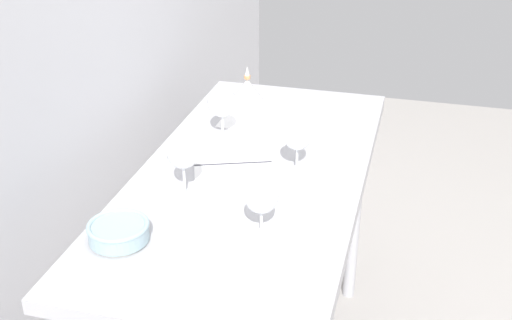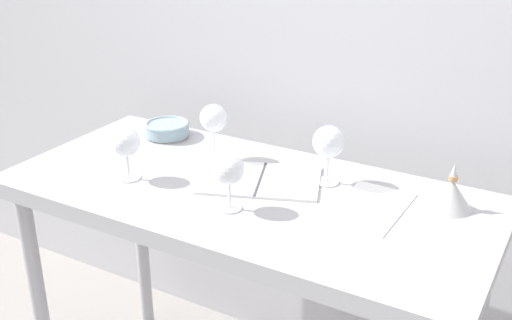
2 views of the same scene
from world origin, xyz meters
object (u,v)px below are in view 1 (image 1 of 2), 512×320
(wine_glass_near_left, at_px, (261,198))
(tasting_sheet_upper, at_px, (261,122))
(tasting_bowl, at_px, (119,232))
(wine_glass_far_right, at_px, (222,104))
(decanter_funnel, at_px, (247,89))
(open_notebook, at_px, (233,165))
(wine_glass_far_left, at_px, (183,155))
(wine_glass_near_center, at_px, (298,138))

(wine_glass_near_left, height_order, tasting_sheet_upper, wine_glass_near_left)
(tasting_sheet_upper, bearing_deg, tasting_bowl, 170.26)
(tasting_sheet_upper, relative_size, tasting_bowl, 1.79)
(wine_glass_near_left, bearing_deg, wine_glass_far_right, 26.87)
(decanter_funnel, bearing_deg, open_notebook, -169.10)
(wine_glass_far_left, distance_m, open_notebook, 0.25)
(tasting_sheet_upper, distance_m, tasting_bowl, 0.80)
(wine_glass_far_right, bearing_deg, wine_glass_near_left, -153.13)
(open_notebook, xyz_separation_m, decanter_funnel, (0.52, 0.10, 0.04))
(open_notebook, relative_size, tasting_bowl, 2.65)
(tasting_bowl, bearing_deg, wine_glass_near_center, -36.50)
(wine_glass_far_right, bearing_deg, tasting_bowl, 173.71)
(wine_glass_near_center, xyz_separation_m, tasting_sheet_upper, (0.32, 0.19, -0.11))
(wine_glass_far_left, bearing_deg, wine_glass_near_left, -118.60)
(decanter_funnel, bearing_deg, tasting_bowl, 176.81)
(wine_glass_far_right, bearing_deg, wine_glass_far_left, -178.36)
(tasting_bowl, bearing_deg, open_notebook, -18.86)
(tasting_sheet_upper, height_order, decanter_funnel, decanter_funnel)
(wine_glass_near_left, relative_size, wine_glass_near_center, 1.01)
(open_notebook, bearing_deg, wine_glass_far_right, 5.66)
(wine_glass_far_right, distance_m, tasting_sheet_upper, 0.22)
(wine_glass_far_left, relative_size, wine_glass_far_right, 1.02)
(wine_glass_far_left, height_order, wine_glass_near_center, wine_glass_far_left)
(wine_glass_far_right, xyz_separation_m, tasting_sheet_upper, (0.16, -0.08, -0.12))
(wine_glass_near_center, bearing_deg, tasting_sheet_upper, 30.81)
(wine_glass_near_center, bearing_deg, wine_glass_near_left, 177.63)
(wine_glass_near_left, bearing_deg, tasting_sheet_upper, 14.58)
(wine_glass_far_left, xyz_separation_m, wine_glass_near_center, (0.22, -0.27, -0.02))
(wine_glass_near_center, height_order, tasting_sheet_upper, wine_glass_near_center)
(wine_glass_far_left, xyz_separation_m, decanter_funnel, (0.73, 0.03, -0.09))
(wine_glass_far_left, xyz_separation_m, open_notebook, (0.21, -0.07, -0.13))
(open_notebook, xyz_separation_m, tasting_sheet_upper, (0.34, 0.00, -0.00))
(wine_glass_far_right, distance_m, decanter_funnel, 0.36)
(wine_glass_far_right, relative_size, decanter_funnel, 1.33)
(wine_glass_near_left, distance_m, open_notebook, 0.40)
(wine_glass_far_right, distance_m, open_notebook, 0.23)
(wine_glass_far_left, height_order, decanter_funnel, wine_glass_far_left)
(wine_glass_near_center, height_order, open_notebook, wine_glass_near_center)
(wine_glass_far_right, xyz_separation_m, open_notebook, (-0.17, -0.09, -0.12))
(wine_glass_near_left, bearing_deg, decanter_funnel, 17.71)
(wine_glass_near_left, xyz_separation_m, open_notebook, (0.34, 0.18, -0.11))
(open_notebook, bearing_deg, decanter_funnel, -9.90)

